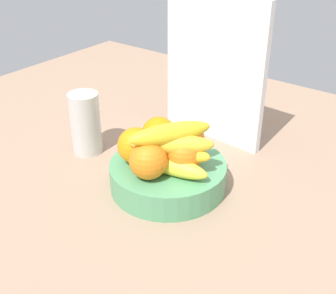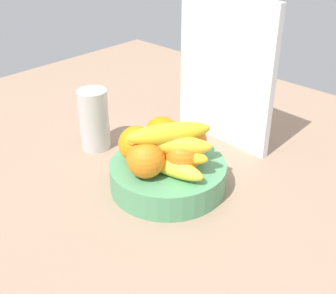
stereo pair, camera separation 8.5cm
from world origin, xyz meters
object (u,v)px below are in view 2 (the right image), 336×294
Objects in this scene: thermos_tumbler at (94,120)px; fruit_bowl at (168,175)px; orange_center at (146,159)px; banana_bunch at (168,148)px; orange_front_right at (137,144)px; orange_front_left at (162,134)px; orange_back_right at (189,140)px; cutting_board at (225,71)px; orange_back_left at (183,154)px.

fruit_bowl is at bearing -0.90° from thermos_tumbler.
orange_center is at bearing -15.04° from thermos_tumbler.
banana_bunch is 1.21× the size of thermos_tumbler.
orange_front_right and orange_center have the same top height.
fruit_bowl is 3.20× the size of orange_center.
orange_back_right is (6.12, 1.75, 0.00)cm from orange_front_left.
orange_center is 0.51× the size of thermos_tumbler.
orange_back_left is at bearing -66.16° from cutting_board.
orange_front_right is 10.97cm from orange_back_right.
orange_front_left is 1.00× the size of orange_back_right.
fruit_bowl is 3.20× the size of orange_front_left.
thermos_tumbler is at bearing 174.90° from banana_bunch.
thermos_tumbler is (-19.11, 3.76, -2.08)cm from orange_front_right.
orange_center is (5.02, -9.75, 0.00)cm from orange_front_left.
orange_front_right is at bearing -95.85° from orange_front_left.
orange_back_left is at bearing 1.79° from fruit_bowl.
orange_front_right and orange_back_right have the same top height.
orange_back_left reaches higher than fruit_bowl.
cutting_board is (0.43, 28.77, 8.40)cm from orange_front_right.
thermos_tumbler reaches higher than fruit_bowl.
cutting_board reaches higher than orange_back_left.
orange_back_left is 5.84cm from orange_back_right.
cutting_board is (-6.39, 20.19, 8.40)cm from orange_back_right.
orange_back_left is at bearing -0.53° from thermos_tumbler.
orange_center is 25.80cm from thermos_tumbler.
orange_front_right is at bearing -11.13° from thermos_tumbler.
banana_bunch is (7.75, 1.36, 1.46)cm from orange_front_right.
banana_bunch is at bearing -71.32° from cutting_board.
cutting_board is at bearing 110.11° from orange_back_left.
orange_back_left and orange_back_right have the same top height.
orange_front_left is 6.87cm from orange_front_right.
orange_back_right is at bearing 97.35° from banana_bunch.
thermos_tumbler is at bearing 179.47° from orange_back_left.
banana_bunch is at bearing 64.56° from orange_center.
orange_front_left is 23.49cm from cutting_board.
orange_back_left is 0.21× the size of cutting_board.
orange_front_left reaches higher than fruit_bowl.
cutting_board reaches higher than orange_front_left.
orange_front_left is at bearing 117.24° from orange_center.
orange_front_right reaches higher than fruit_bowl.
orange_front_left is 6.37cm from orange_back_right.
orange_back_right is 22.78cm from cutting_board.
thermos_tumbler reaches higher than orange_front_left.
cutting_board is (-0.27, 21.93, 8.40)cm from orange_front_left.
fruit_bowl is 8.65cm from banana_bunch.
banana_bunch is 27.20cm from thermos_tumbler.
fruit_bowl is at bearing -74.38° from cutting_board.
orange_front_right is 10.30cm from orange_back_left.
orange_front_right is 8.01cm from banana_bunch.
cutting_board reaches higher than banana_bunch.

